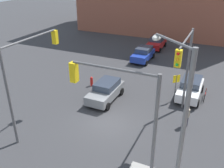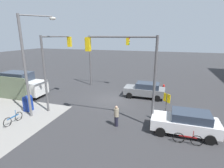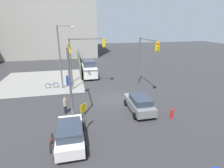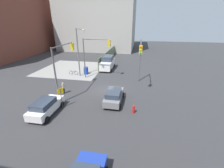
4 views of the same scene
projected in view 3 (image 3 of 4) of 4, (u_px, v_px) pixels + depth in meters
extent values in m
plane|color=#333335|center=(114.00, 100.00, 19.64)|extent=(120.00, 120.00, 0.00)
cube|color=gray|center=(42.00, 81.00, 26.12)|extent=(12.00, 12.00, 0.01)
cube|color=#607056|center=(79.00, 60.00, 35.13)|extent=(19.82, 0.12, 2.40)
cube|color=#9E9B93|center=(49.00, 20.00, 47.85)|extent=(20.00, 24.00, 18.22)
cylinder|color=#59595B|center=(71.00, 90.00, 13.51)|extent=(0.18, 0.18, 6.50)
cylinder|color=#59595B|center=(68.00, 45.00, 14.75)|extent=(4.90, 0.12, 0.12)
cube|color=yellow|center=(69.00, 48.00, 17.19)|extent=(0.32, 0.36, 1.00)
sphere|color=red|center=(69.00, 44.00, 17.25)|extent=(0.18, 0.18, 0.18)
sphere|color=orange|center=(69.00, 48.00, 17.36)|extent=(0.18, 0.18, 0.18)
sphere|color=green|center=(69.00, 51.00, 17.46)|extent=(0.18, 0.18, 0.18)
cylinder|color=#59595B|center=(139.00, 62.00, 23.65)|extent=(0.18, 0.18, 6.50)
cylinder|color=#59595B|center=(148.00, 39.00, 20.33)|extent=(4.97, 0.12, 0.12)
cube|color=yellow|center=(157.00, 47.00, 18.21)|extent=(0.32, 0.36, 1.00)
sphere|color=red|center=(158.00, 44.00, 17.94)|extent=(0.18, 0.18, 0.18)
sphere|color=orange|center=(158.00, 47.00, 18.04)|extent=(0.18, 0.18, 0.18)
sphere|color=green|center=(158.00, 50.00, 18.15)|extent=(0.18, 0.18, 0.18)
cylinder|color=#59595B|center=(71.00, 65.00, 21.82)|extent=(0.18, 0.18, 6.50)
cylinder|color=#59595B|center=(87.00, 39.00, 21.23)|extent=(0.12, 4.20, 0.12)
cube|color=yellow|center=(104.00, 43.00, 21.83)|extent=(0.36, 0.32, 1.00)
sphere|color=red|center=(105.00, 40.00, 21.76)|extent=(0.18, 0.18, 0.18)
sphere|color=orange|center=(105.00, 43.00, 21.87)|extent=(0.18, 0.18, 0.18)
sphere|color=green|center=(105.00, 45.00, 21.97)|extent=(0.18, 0.18, 0.18)
cylinder|color=slate|center=(60.00, 58.00, 21.96)|extent=(0.20, 0.20, 8.00)
cylinder|color=slate|center=(64.00, 26.00, 20.14)|extent=(1.66, 1.87, 0.10)
ellipsoid|color=silver|center=(72.00, 27.00, 19.64)|extent=(0.56, 0.36, 0.24)
cylinder|color=#4C4C4C|center=(84.00, 118.00, 13.52)|extent=(0.08, 0.08, 2.40)
cube|color=yellow|center=(83.00, 108.00, 13.24)|extent=(0.48, 0.48, 0.64)
cube|color=navy|center=(69.00, 81.00, 24.16)|extent=(0.56, 0.64, 1.15)
cylinder|color=navy|center=(68.00, 77.00, 23.97)|extent=(0.56, 0.64, 0.56)
cylinder|color=red|center=(172.00, 114.00, 15.74)|extent=(0.26, 0.26, 0.80)
sphere|color=red|center=(172.00, 110.00, 15.61)|extent=(0.24, 0.24, 0.24)
cube|color=slate|center=(139.00, 104.00, 16.94)|extent=(4.26, 1.80, 0.75)
cube|color=#2D3847|center=(141.00, 100.00, 16.41)|extent=(2.38, 1.58, 0.55)
cylinder|color=black|center=(126.00, 103.00, 18.21)|extent=(0.64, 0.22, 0.64)
cylinder|color=black|center=(142.00, 101.00, 18.58)|extent=(0.64, 0.22, 0.64)
cylinder|color=black|center=(135.00, 116.00, 15.54)|extent=(0.64, 0.22, 0.64)
cylinder|color=black|center=(154.00, 114.00, 15.91)|extent=(0.64, 0.22, 0.64)
cube|color=white|center=(70.00, 135.00, 12.31)|extent=(4.33, 1.80, 0.75)
cube|color=#2D3847|center=(69.00, 129.00, 11.78)|extent=(2.43, 1.58, 0.55)
cylinder|color=black|center=(59.00, 129.00, 13.61)|extent=(0.64, 0.22, 0.64)
cylinder|color=black|center=(82.00, 126.00, 13.97)|extent=(0.64, 0.22, 0.64)
cylinder|color=black|center=(56.00, 155.00, 10.89)|extent=(0.64, 0.22, 0.64)
cylinder|color=black|center=(85.00, 151.00, 11.25)|extent=(0.64, 0.22, 0.64)
cube|color=white|center=(89.00, 70.00, 28.11)|extent=(5.40, 2.10, 1.40)
cube|color=#2D3847|center=(89.00, 63.00, 28.13)|extent=(3.02, 1.85, 0.90)
cylinder|color=black|center=(97.00, 77.00, 26.85)|extent=(0.64, 0.22, 0.64)
cylinder|color=black|center=(84.00, 78.00, 26.43)|extent=(0.64, 0.22, 0.64)
cylinder|color=black|center=(95.00, 71.00, 30.25)|extent=(0.64, 0.22, 0.64)
cylinder|color=black|center=(82.00, 72.00, 29.82)|extent=(0.64, 0.22, 0.64)
cylinder|color=#9E937A|center=(65.00, 103.00, 16.38)|extent=(0.36, 0.36, 0.62)
sphere|color=tan|center=(65.00, 99.00, 16.25)|extent=(0.21, 0.21, 0.21)
cylinder|color=#1E1E2D|center=(66.00, 109.00, 16.61)|extent=(0.28, 0.28, 0.78)
torus|color=black|center=(48.00, 86.00, 23.13)|extent=(0.05, 0.71, 0.71)
torus|color=black|center=(56.00, 85.00, 23.34)|extent=(0.05, 0.71, 0.71)
cube|color=#1E5999|center=(52.00, 84.00, 23.18)|extent=(0.04, 1.04, 0.08)
cylinder|color=#1E5999|center=(54.00, 82.00, 23.16)|extent=(0.04, 0.04, 0.40)
torus|color=black|center=(52.00, 138.00, 12.51)|extent=(0.71, 0.05, 0.71)
torus|color=black|center=(51.00, 148.00, 11.55)|extent=(0.71, 0.05, 0.71)
cube|color=maroon|center=(51.00, 141.00, 11.97)|extent=(1.04, 0.04, 0.08)
cylinder|color=maroon|center=(50.00, 140.00, 11.64)|extent=(0.04, 0.04, 0.40)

